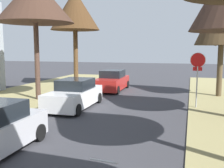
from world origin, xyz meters
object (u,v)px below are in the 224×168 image
at_px(street_tree_right_far, 223,15).
at_px(street_tree_left_mid_b, 35,0).
at_px(stop_sign_far, 198,68).
at_px(parked_sedan_red, 112,81).
at_px(street_tree_left_far, 75,11).
at_px(parked_sedan_white, 75,95).

xyz_separation_m(street_tree_right_far, street_tree_left_mid_b, (-11.09, -4.50, 0.72)).
distance_m(stop_sign_far, street_tree_left_mid_b, 10.36).
height_order(street_tree_right_far, street_tree_left_mid_b, street_tree_left_mid_b).
bearing_deg(parked_sedan_red, street_tree_left_mid_b, -123.72).
height_order(street_tree_left_far, parked_sedan_white, street_tree_left_far).
xyz_separation_m(street_tree_left_mid_b, parked_sedan_white, (3.18, -1.46, -5.41)).
distance_m(street_tree_left_far, parked_sedan_red, 6.86).
bearing_deg(parked_sedan_white, street_tree_left_far, 113.64).
distance_m(stop_sign_far, parked_sedan_white, 6.80).
height_order(street_tree_right_far, street_tree_left_far, street_tree_left_far).
bearing_deg(street_tree_right_far, street_tree_left_mid_b, -157.90).
relative_size(street_tree_left_far, parked_sedan_red, 1.81).
bearing_deg(street_tree_left_far, stop_sign_far, -31.64).
bearing_deg(parked_sedan_white, street_tree_left_mid_b, 155.39).
bearing_deg(parked_sedan_white, street_tree_right_far, 36.99).
bearing_deg(stop_sign_far, street_tree_right_far, 70.00).
height_order(stop_sign_far, street_tree_left_far, street_tree_left_far).
bearing_deg(stop_sign_far, street_tree_left_far, 148.36).
height_order(street_tree_left_mid_b, street_tree_left_far, street_tree_left_far).
bearing_deg(street_tree_left_far, street_tree_left_mid_b, -87.71).
xyz_separation_m(stop_sign_far, street_tree_left_mid_b, (-9.57, -0.34, 3.94)).
xyz_separation_m(street_tree_right_far, street_tree_left_far, (-11.35, 1.89, 0.98)).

